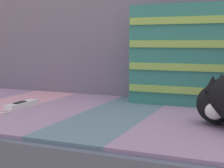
% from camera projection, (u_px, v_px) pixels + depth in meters
% --- Properties ---
extents(sofa_backrest, '(2.08, 0.14, 0.56)m').
position_uv_depth(sofa_backrest, '(206.00, 30.00, 1.38)').
color(sofa_backrest, slate).
rests_on(sofa_backrest, couch).
extents(throw_pillow_striped, '(0.41, 0.14, 0.37)m').
position_uv_depth(throw_pillow_striped, '(187.00, 55.00, 1.28)').
color(throw_pillow_striped, '#337A70').
rests_on(throw_pillow_striped, couch).
extents(game_remote_near, '(0.05, 0.21, 0.02)m').
position_uv_depth(game_remote_near, '(21.00, 105.00, 1.22)').
color(game_remote_near, white).
rests_on(game_remote_near, couch).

